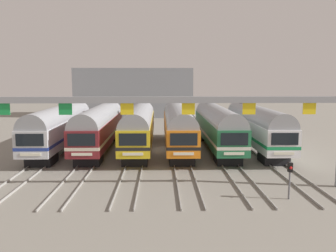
# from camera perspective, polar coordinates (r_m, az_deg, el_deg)

# --- Properties ---
(ground_plane) EXTENTS (160.00, 160.00, 0.00)m
(ground_plane) POSITION_cam_1_polar(r_m,az_deg,el_deg) (38.56, -1.50, -3.80)
(ground_plane) COLOR gray
(track_bed) EXTENTS (22.59, 70.00, 0.15)m
(track_bed) POSITION_cam_1_polar(r_m,az_deg,el_deg) (55.31, -1.44, -0.17)
(track_bed) COLOR gray
(track_bed) RESTS_ON ground
(commuter_train_silver) EXTENTS (2.88, 18.06, 4.77)m
(commuter_train_silver) POSITION_cam_1_polar(r_m,az_deg,el_deg) (39.58, -16.96, 0.10)
(commuter_train_silver) COLOR silver
(commuter_train_silver) RESTS_ON ground
(commuter_train_maroon) EXTENTS (2.88, 18.06, 5.05)m
(commuter_train_maroon) POSITION_cam_1_polar(r_m,az_deg,el_deg) (38.66, -10.93, 0.13)
(commuter_train_maroon) COLOR maroon
(commuter_train_maroon) RESTS_ON ground
(commuter_train_yellow) EXTENTS (2.88, 18.06, 5.05)m
(commuter_train_yellow) POSITION_cam_1_polar(r_m,az_deg,el_deg) (38.18, -4.68, 0.15)
(commuter_train_yellow) COLOR gold
(commuter_train_yellow) RESTS_ON ground
(commuter_train_orange) EXTENTS (2.88, 18.06, 4.77)m
(commuter_train_orange) POSITION_cam_1_polar(r_m,az_deg,el_deg) (38.15, 1.65, 0.17)
(commuter_train_orange) COLOR orange
(commuter_train_orange) RESTS_ON ground
(commuter_train_green) EXTENTS (2.88, 18.06, 5.05)m
(commuter_train_green) POSITION_cam_1_polar(r_m,az_deg,el_deg) (38.60, 7.92, 0.19)
(commuter_train_green) COLOR #236B42
(commuter_train_green) RESTS_ON ground
(commuter_train_white) EXTENTS (2.88, 18.06, 5.05)m
(commuter_train_white) POSITION_cam_1_polar(r_m,az_deg,el_deg) (39.50, 13.97, 0.20)
(commuter_train_white) COLOR white
(commuter_train_white) RESTS_ON ground
(catenary_gantry) EXTENTS (26.33, 0.44, 6.97)m
(catenary_gantry) POSITION_cam_1_polar(r_m,az_deg,el_deg) (24.39, -1.66, 2.16)
(catenary_gantry) COLOR gray
(catenary_gantry) RESTS_ON ground
(yard_signal_mast) EXTENTS (0.28, 0.35, 2.45)m
(yard_signal_mast) POSITION_cam_1_polar(r_m,az_deg,el_deg) (24.02, 19.06, -7.19)
(yard_signal_mast) COLOR #59595E
(yard_signal_mast) RESTS_ON ground
(maintenance_building) EXTENTS (23.03, 10.00, 9.57)m
(maintenance_building) POSITION_cam_1_polar(r_m,az_deg,el_deg) (72.96, -5.37, 5.45)
(maintenance_building) COLOR gray
(maintenance_building) RESTS_ON ground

